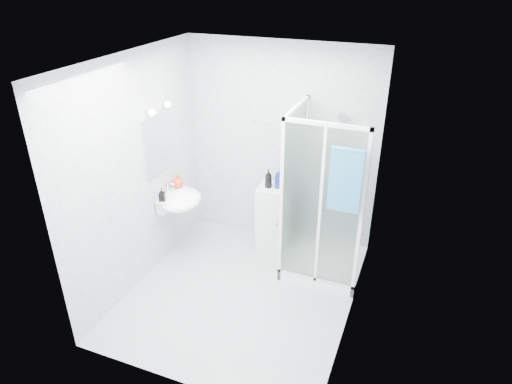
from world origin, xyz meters
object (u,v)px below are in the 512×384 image
at_px(storage_cabinet, 273,218).
at_px(soap_dispenser_black, 162,195).
at_px(hand_towel, 346,179).
at_px(shampoo_bottle_b, 281,178).
at_px(wall_basin, 179,200).
at_px(shampoo_bottle_a, 268,178).
at_px(shower_enclosure, 318,239).
at_px(soap_dispenser_orange, 178,181).

distance_m(storage_cabinet, soap_dispenser_black, 1.43).
bearing_deg(hand_towel, shampoo_bottle_b, 142.77).
bearing_deg(wall_basin, hand_towel, -2.46).
xyz_separation_m(shampoo_bottle_a, shampoo_bottle_b, (0.14, 0.06, 0.01)).
height_order(shower_enclosure, soap_dispenser_black, shower_enclosure).
bearing_deg(soap_dispenser_black, shampoo_bottle_b, 33.36).
distance_m(shower_enclosure, storage_cabinet, 0.70).
height_order(shampoo_bottle_b, soap_dispenser_black, shampoo_bottle_b).
distance_m(shower_enclosure, soap_dispenser_black, 1.90).
distance_m(storage_cabinet, shampoo_bottle_a, 0.57).
bearing_deg(shampoo_bottle_b, shower_enclosure, -25.92).
height_order(hand_towel, soap_dispenser_orange, hand_towel).
bearing_deg(soap_dispenser_black, hand_towel, 2.88).
bearing_deg(hand_towel, storage_cabinet, 146.11).
bearing_deg(soap_dispenser_black, wall_basin, 60.54).
bearing_deg(storage_cabinet, soap_dispenser_black, -148.84).
bearing_deg(shampoo_bottle_a, wall_basin, -150.35).
distance_m(storage_cabinet, hand_towel, 1.55).
relative_size(hand_towel, shampoo_bottle_b, 2.65).
distance_m(storage_cabinet, soap_dispenser_orange, 1.29).
distance_m(wall_basin, hand_towel, 2.09).
xyz_separation_m(wall_basin, soap_dispenser_orange, (-0.11, 0.18, 0.16)).
bearing_deg(wall_basin, shampoo_bottle_b, 28.73).
distance_m(hand_towel, shampoo_bottle_a, 1.29).
height_order(storage_cabinet, soap_dispenser_orange, soap_dispenser_orange).
xyz_separation_m(storage_cabinet, shampoo_bottle_a, (-0.06, -0.03, 0.57)).
height_order(shampoo_bottle_b, soap_dispenser_orange, shampoo_bottle_b).
relative_size(soap_dispenser_orange, soap_dispenser_black, 1.15).
xyz_separation_m(shower_enclosure, storage_cabinet, (-0.65, 0.25, -0.00)).
relative_size(storage_cabinet, shampoo_bottle_b, 3.42).
bearing_deg(soap_dispenser_orange, storage_cabinet, 19.23).
relative_size(storage_cabinet, soap_dispenser_black, 5.70).
height_order(shower_enclosure, hand_towel, shower_enclosure).
bearing_deg(soap_dispenser_orange, shampoo_bottle_a, 18.87).
height_order(shampoo_bottle_a, soap_dispenser_black, shampoo_bottle_a).
bearing_deg(wall_basin, soap_dispenser_black, -119.46).
distance_m(hand_towel, soap_dispenser_orange, 2.17).
distance_m(shower_enclosure, wall_basin, 1.72).
bearing_deg(hand_towel, shower_enclosure, 128.74).
bearing_deg(shampoo_bottle_a, shower_enclosure, -17.44).
bearing_deg(shower_enclosure, hand_towel, -51.26).
distance_m(shampoo_bottle_b, soap_dispenser_black, 1.43).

